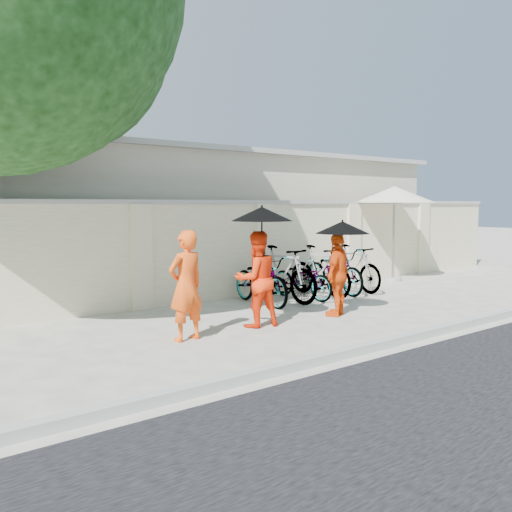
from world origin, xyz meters
TOP-DOWN VIEW (x-y plane):
  - ground at (0.00, 0.00)m, footprint 80.00×80.00m
  - kerb at (0.00, -1.70)m, footprint 40.00×0.16m
  - compound_wall at (1.00, 3.20)m, footprint 20.00×0.30m
  - building_behind at (2.00, 7.00)m, footprint 14.00×6.00m
  - monk_left at (-1.66, 0.42)m, footprint 0.63×0.45m
  - monk_center at (-0.26, 0.51)m, footprint 0.85×0.71m
  - parasol_center at (-0.21, 0.43)m, footprint 1.00×1.00m
  - monk_right at (1.43, 0.28)m, footprint 0.95×0.68m
  - parasol_right at (1.45, 0.20)m, footprint 0.96×0.96m
  - patio_umbrella at (6.01, 2.56)m, footprint 2.32×2.32m
  - bike_0 at (1.10, 2.02)m, footprint 0.88×1.94m
  - bike_1 at (1.65, 2.01)m, footprint 0.64×1.94m
  - bike_2 at (2.20, 2.00)m, footprint 0.68×1.69m
  - bike_3 at (2.76, 2.02)m, footprint 0.55×1.84m
  - bike_4 at (3.31, 2.11)m, footprint 0.89×1.98m
  - bike_5 at (3.86, 2.03)m, footprint 0.69×1.82m

SIDE VIEW (x-z plane):
  - ground at x=0.00m, z-range 0.00..0.00m
  - kerb at x=0.00m, z-range 0.00..0.12m
  - bike_2 at x=2.20m, z-range 0.00..0.87m
  - bike_0 at x=1.10m, z-range 0.00..0.98m
  - bike_4 at x=3.31m, z-range 0.00..1.00m
  - bike_5 at x=3.86m, z-range 0.00..1.07m
  - bike_3 at x=2.76m, z-range 0.00..1.10m
  - bike_1 at x=1.65m, z-range 0.00..1.15m
  - monk_right at x=1.43m, z-range 0.00..1.49m
  - monk_center at x=-0.26m, z-range 0.00..1.56m
  - monk_left at x=-1.66m, z-range 0.00..1.62m
  - compound_wall at x=1.00m, z-range 0.00..2.00m
  - parasol_right at x=1.45m, z-range 1.16..2.01m
  - building_behind at x=2.00m, z-range 0.00..3.20m
  - parasol_center at x=-0.21m, z-range 1.30..2.37m
  - patio_umbrella at x=6.01m, z-range 0.99..3.44m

